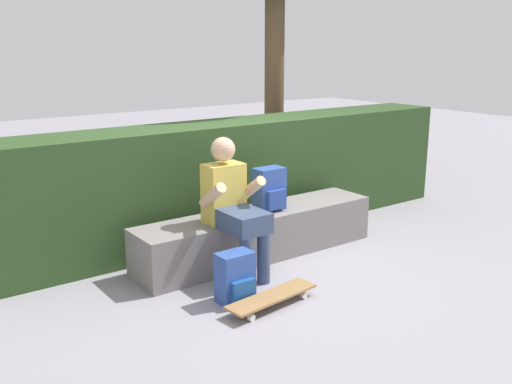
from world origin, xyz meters
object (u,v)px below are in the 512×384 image
at_px(bench_main, 258,234).
at_px(backpack_on_bench, 270,190).
at_px(person_skater, 233,203).
at_px(backpack_on_ground, 236,278).
at_px(skateboard_near_person, 272,297).

distance_m(bench_main, backpack_on_bench, 0.43).
xyz_separation_m(person_skater, backpack_on_ground, (-0.30, -0.48, -0.44)).
relative_size(skateboard_near_person, backpack_on_bench, 2.04).
distance_m(bench_main, skateboard_near_person, 1.10).
relative_size(bench_main, backpack_on_bench, 6.10).
bearing_deg(backpack_on_ground, backpack_on_bench, 38.81).
distance_m(person_skater, backpack_on_bench, 0.59).
distance_m(bench_main, backpack_on_ground, 1.01).
relative_size(person_skater, skateboard_near_person, 1.45).
relative_size(skateboard_near_person, backpack_on_ground, 2.04).
bearing_deg(skateboard_near_person, backpack_on_bench, 53.49).
xyz_separation_m(skateboard_near_person, backpack_on_bench, (0.69, 0.93, 0.55)).
height_order(person_skater, backpack_on_bench, person_skater).
bearing_deg(person_skater, skateboard_near_person, -100.28).
bearing_deg(person_skater, backpack_on_bench, 20.80).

